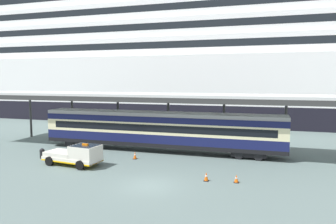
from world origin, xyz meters
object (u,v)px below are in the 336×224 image
object	(u,v)px
traffic_cone_mid	(236,179)
traffic_cone_far	(206,177)
train_carriage	(159,129)
cruise_ship	(146,62)
quay_bollard	(42,153)
traffic_cone_near	(135,155)
service_truck	(77,154)

from	to	relation	value
traffic_cone_mid	traffic_cone_far	xyz separation A→B (m)	(-2.17, -0.27, 0.04)
traffic_cone_far	train_carriage	bearing A→B (deg)	127.47
train_carriage	cruise_ship	bearing A→B (deg)	113.22
traffic_cone_mid	quay_bollard	xyz separation A→B (m)	(-18.39, 1.99, 0.22)
traffic_cone_mid	train_carriage	bearing A→B (deg)	136.62
cruise_ship	traffic_cone_near	bearing A→B (deg)	-70.76
train_carriage	traffic_cone_near	world-z (taller)	train_carriage
cruise_ship	service_truck	xyz separation A→B (m)	(8.39, -38.94, -10.14)
traffic_cone_mid	traffic_cone_far	size ratio (longest dim) A/B	0.87
traffic_cone_near	traffic_cone_mid	bearing A→B (deg)	-23.64
service_truck	traffic_cone_far	world-z (taller)	service_truck
traffic_cone_far	quay_bollard	world-z (taller)	quay_bollard
train_carriage	traffic_cone_mid	distance (m)	12.02
train_carriage	traffic_cone_near	size ratio (longest dim) A/B	34.54
cruise_ship	service_truck	bearing A→B (deg)	-77.84
traffic_cone_mid	quay_bollard	world-z (taller)	quay_bollard
train_carriage	quay_bollard	size ratio (longest dim) A/B	26.40
service_truck	traffic_cone_near	xyz separation A→B (m)	(3.94, 3.61, -0.63)
cruise_ship	quay_bollard	size ratio (longest dim) A/B	163.20
service_truck	traffic_cone_mid	distance (m)	13.75
traffic_cone_near	quay_bollard	world-z (taller)	quay_bollard
train_carriage	quay_bollard	xyz separation A→B (m)	(-9.78, -6.15, -1.80)
traffic_cone_near	cruise_ship	bearing A→B (deg)	109.24
cruise_ship	quay_bollard	distance (m)	39.27
train_carriage	quay_bollard	bearing A→B (deg)	-147.83
traffic_cone_far	traffic_cone_mid	bearing A→B (deg)	7.04
service_truck	traffic_cone_far	size ratio (longest dim) A/B	7.94
traffic_cone_near	quay_bollard	xyz separation A→B (m)	(-8.61, -2.29, 0.15)
cruise_ship	train_carriage	distance (m)	35.36
cruise_ship	train_carriage	world-z (taller)	cruise_ship
traffic_cone_near	traffic_cone_mid	world-z (taller)	traffic_cone_near
cruise_ship	quay_bollard	world-z (taller)	cruise_ship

